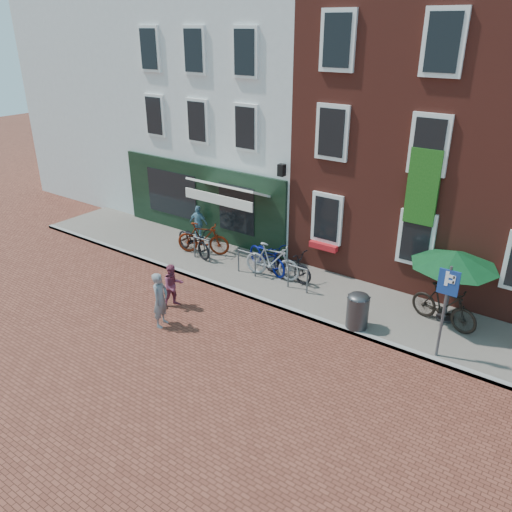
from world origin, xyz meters
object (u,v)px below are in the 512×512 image
Objects in this scene: parasol at (456,256)px; bicycle_3 at (272,261)px; bicycle_2 at (267,256)px; bicycle_5 at (444,306)px; bicycle_0 at (194,240)px; litter_bin at (358,309)px; parking_sign at (446,297)px; boy at (173,286)px; woman at (160,300)px; bicycle_4 at (287,263)px; bicycle_1 at (203,239)px; cafe_person at (199,223)px.

parasol is 5.74m from bicycle_3.
bicycle_5 is at bearing -69.96° from bicycle_2.
parasol is at bearing -69.24° from bicycle_0.
parasol reaches higher than litter_bin.
litter_bin is 0.47× the size of parasol.
bicycle_3 is 5.54m from bicycle_5.
boy is (-7.35, -1.92, -1.10)m from parking_sign.
parasol is 8.20m from woman.
parking_sign reaches higher than bicycle_5.
parasol is 1.18× the size of bicycle_4.
bicycle_0 is at bearing 107.22° from bicycle_1.
litter_bin is at bearing -135.46° from parasol.
bicycle_4 is (1.38, 4.42, -0.18)m from woman.
bicycle_1 is at bearing -34.70° from bicycle_0.
bicycle_3 is (3.15, -0.14, 0.00)m from bicycle_1.
woman reaches higher than bicycle_1.
bicycle_3 is (0.44, -0.34, 0.06)m from bicycle_2.
bicycle_5 is at bearing -89.54° from parasol.
bicycle_4 is at bearing 155.93° from litter_bin.
bicycle_1 is at bearing 11.46° from woman.
cafe_person is at bearing 49.91° from bicycle_0.
bicycle_3 reaches higher than bicycle_2.
woman is at bearing -133.12° from boy.
cafe_person is (-10.11, 2.36, -1.01)m from parking_sign.
woman is at bearing -143.33° from parasol.
litter_bin is 3.54m from bicycle_4.
litter_bin is 7.14m from bicycle_0.
boy is 3.49m from bicycle_3.
parking_sign reaches higher than bicycle_4.
litter_bin is 8.18m from cafe_person.
parking_sign is at bearing -54.32° from boy.
parking_sign reaches higher than woman.
litter_bin is 0.83× the size of cafe_person.
bicycle_3 is at bearing -72.71° from bicycle_0.
bicycle_2 is (-4.08, 1.53, -0.05)m from litter_bin.
litter_bin is 0.45× the size of parking_sign.
bicycle_2 is 1.00× the size of bicycle_4.
woman is 1.19× the size of cafe_person.
parking_sign is at bearing -81.20° from bicycle_0.
woman reaches higher than bicycle_2.
litter_bin is 0.55× the size of bicycle_4.
bicycle_2 and bicycle_4 have the same top height.
parking_sign is 6.13m from bicycle_3.
parking_sign is 1.24× the size of bicycle_4.
bicycle_3 is at bearing -107.17° from bicycle_2.
cafe_person is 0.67× the size of bicycle_0.
boy reaches higher than litter_bin.
bicycle_0 is at bearing 118.12° from bicycle_2.
woman is 6.19m from cafe_person.
parasol is 1.21× the size of bicycle_1.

